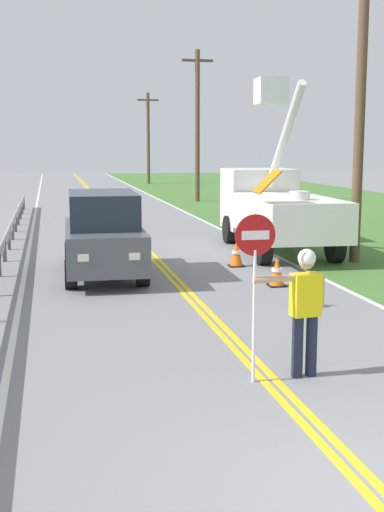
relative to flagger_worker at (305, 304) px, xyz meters
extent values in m
plane|color=gray|center=(-0.52, -3.32, -1.05)|extent=(160.00, 160.00, 0.00)
cube|color=yellow|center=(-0.61, 16.68, -1.04)|extent=(0.11, 110.00, 0.01)
cube|color=yellow|center=(-0.43, 16.68, -1.04)|extent=(0.11, 110.00, 0.01)
cube|color=silver|center=(3.08, 16.68, -1.04)|extent=(0.12, 110.00, 0.01)
cube|color=silver|center=(-4.12, 16.68, -1.04)|extent=(0.12, 110.00, 0.01)
cylinder|color=#1E2338|center=(0.12, 0.01, -0.61)|extent=(0.16, 0.16, 0.88)
cylinder|color=#1E2338|center=(-0.10, -0.01, -0.61)|extent=(0.16, 0.16, 0.88)
cube|color=yellow|center=(0.01, 0.00, 0.13)|extent=(0.42, 0.28, 0.60)
cylinder|color=tan|center=(-0.49, -0.05, 0.38)|extent=(0.61, 0.16, 0.09)
cylinder|color=tan|center=(0.25, 0.03, 0.16)|extent=(0.09, 0.09, 0.48)
sphere|color=tan|center=(0.01, 0.00, 0.60)|extent=(0.22, 0.22, 0.22)
sphere|color=white|center=(0.01, 0.00, 0.65)|extent=(0.25, 0.25, 0.25)
cylinder|color=silver|center=(-0.76, -0.09, -0.12)|extent=(0.04, 0.04, 1.85)
cylinder|color=#B71414|center=(-0.76, -0.09, 1.00)|extent=(0.56, 0.03, 0.56)
cube|color=white|center=(-0.76, -0.10, 1.00)|extent=(0.38, 0.01, 0.12)
cube|color=white|center=(3.32, 9.87, 0.16)|extent=(2.50, 4.70, 1.10)
cube|color=white|center=(3.47, 13.31, 0.41)|extent=(2.29, 2.19, 2.00)
cube|color=#1E2833|center=(3.52, 14.34, 0.71)|extent=(1.98, 0.15, 0.90)
cylinder|color=silver|center=(3.28, 8.95, 0.83)|extent=(0.56, 0.56, 0.24)
cylinder|color=silver|center=(3.35, 10.47, 2.41)|extent=(0.38, 3.22, 3.07)
cube|color=white|center=(3.41, 11.99, 3.86)|extent=(0.94, 0.94, 0.80)
cube|color=orange|center=(2.06, 8.12, 1.26)|extent=(0.63, 0.83, 0.59)
cylinder|color=black|center=(2.44, 13.16, -0.59)|extent=(0.36, 0.93, 0.92)
cylinder|color=black|center=(4.49, 13.07, -0.59)|extent=(0.36, 0.93, 0.92)
cylinder|color=black|center=(2.25, 8.88, -0.59)|extent=(0.36, 0.93, 0.92)
cylinder|color=black|center=(4.31, 8.79, -0.59)|extent=(0.36, 0.93, 0.92)
cube|color=#4C5156|center=(-2.16, 8.13, -0.25)|extent=(1.96, 4.65, 0.92)
cube|color=#1E2833|center=(-2.16, 8.13, 0.63)|extent=(1.69, 2.89, 0.84)
cube|color=#EAEACC|center=(-1.67, 5.83, -0.20)|extent=(0.24, 0.07, 0.16)
cube|color=#EAEACC|center=(-2.77, 5.86, -0.20)|extent=(0.24, 0.07, 0.16)
cylinder|color=black|center=(-1.38, 6.68, -0.71)|extent=(0.30, 0.69, 0.68)
cylinder|color=black|center=(-3.02, 6.72, -0.71)|extent=(0.30, 0.69, 0.68)
cylinder|color=black|center=(-1.30, 9.53, -0.71)|extent=(0.30, 0.69, 0.68)
cylinder|color=black|center=(-2.94, 9.57, -0.71)|extent=(0.30, 0.69, 0.68)
cylinder|color=brown|center=(4.90, 8.81, 3.20)|extent=(0.28, 0.28, 8.49)
cylinder|color=brown|center=(5.05, 30.26, 3.25)|extent=(0.28, 0.28, 8.60)
cube|color=brown|center=(5.05, 30.26, 6.95)|extent=(1.80, 0.14, 0.14)
cylinder|color=brown|center=(4.94, 49.38, 2.76)|extent=(0.28, 0.28, 7.60)
cube|color=brown|center=(4.94, 49.38, 5.96)|extent=(1.80, 0.14, 0.14)
cone|color=orange|center=(1.49, 3.95, -0.70)|extent=(0.36, 0.36, 0.70)
cylinder|color=white|center=(1.49, 3.95, -0.66)|extent=(0.25, 0.25, 0.08)
cube|color=black|center=(1.49, 3.95, -1.03)|extent=(0.40, 0.40, 0.03)
cone|color=orange|center=(1.68, 6.06, -0.70)|extent=(0.36, 0.36, 0.70)
cylinder|color=white|center=(1.68, 6.06, -0.66)|extent=(0.25, 0.25, 0.08)
cube|color=black|center=(1.68, 6.06, -1.03)|extent=(0.40, 0.40, 0.03)
cone|color=orange|center=(1.45, 8.78, -0.70)|extent=(0.36, 0.36, 0.70)
cylinder|color=white|center=(1.45, 8.78, -0.66)|extent=(0.25, 0.25, 0.08)
cube|color=black|center=(1.45, 8.78, -1.03)|extent=(0.40, 0.40, 0.03)
cube|color=#9EA0A3|center=(-4.72, 12.00, -0.50)|extent=(0.06, 32.00, 0.32)
cube|color=#4C4C51|center=(-4.72, 10.86, -0.77)|extent=(0.10, 0.10, 0.55)
cube|color=#4C4C51|center=(-4.72, 13.14, -0.77)|extent=(0.10, 0.10, 0.55)
cube|color=#4C4C51|center=(-4.72, 15.43, -0.77)|extent=(0.10, 0.10, 0.55)
cube|color=#4C4C51|center=(-4.72, 17.72, -0.77)|extent=(0.10, 0.10, 0.55)
cube|color=#4C4C51|center=(-4.72, 20.00, -0.77)|extent=(0.10, 0.10, 0.55)
cube|color=#4C4C51|center=(-4.72, 22.29, -0.77)|extent=(0.10, 0.10, 0.55)
cube|color=#4C4C51|center=(-4.72, 24.57, -0.77)|extent=(0.10, 0.10, 0.55)
cube|color=#4C4C51|center=(-4.72, 26.86, -0.77)|extent=(0.10, 0.10, 0.55)
camera|label=1|loc=(-3.45, -8.76, 2.19)|focal=47.87mm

